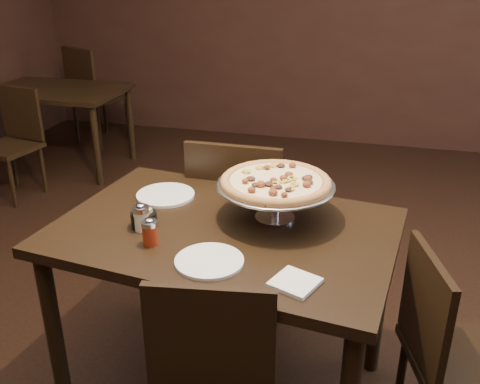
# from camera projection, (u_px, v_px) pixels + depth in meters

# --- Properties ---
(room) EXTENTS (6.04, 7.04, 2.84)m
(room) POSITION_uv_depth(u_px,v_px,m) (261.00, 65.00, 1.86)
(room) COLOR black
(room) RESTS_ON ground
(dining_table) EXTENTS (1.37, 1.00, 0.80)m
(dining_table) POSITION_uv_depth(u_px,v_px,m) (224.00, 251.00, 2.09)
(dining_table) COLOR black
(dining_table) RESTS_ON ground
(background_table) EXTENTS (1.13, 0.75, 0.71)m
(background_table) POSITION_uv_depth(u_px,v_px,m) (58.00, 99.00, 4.61)
(background_table) COLOR black
(background_table) RESTS_ON ground
(pizza_stand) EXTENTS (0.46, 0.46, 0.19)m
(pizza_stand) POSITION_uv_depth(u_px,v_px,m) (276.00, 182.00, 2.05)
(pizza_stand) COLOR #BBBBC2
(pizza_stand) RESTS_ON dining_table
(parmesan_shaker) EXTENTS (0.06, 0.06, 0.11)m
(parmesan_shaker) POSITION_uv_depth(u_px,v_px,m) (141.00, 217.00, 2.01)
(parmesan_shaker) COLOR beige
(parmesan_shaker) RESTS_ON dining_table
(pepper_flake_shaker) EXTENTS (0.06, 0.06, 0.10)m
(pepper_flake_shaker) POSITION_uv_depth(u_px,v_px,m) (150.00, 232.00, 1.90)
(pepper_flake_shaker) COLOR maroon
(pepper_flake_shaker) RESTS_ON dining_table
(packet_caddy) EXTENTS (0.10, 0.10, 0.08)m
(packet_caddy) POSITION_uv_depth(u_px,v_px,m) (144.00, 219.00, 2.04)
(packet_caddy) COLOR black
(packet_caddy) RESTS_ON dining_table
(napkin_stack) EXTENTS (0.17, 0.17, 0.01)m
(napkin_stack) POSITION_uv_depth(u_px,v_px,m) (295.00, 283.00, 1.69)
(napkin_stack) COLOR white
(napkin_stack) RESTS_ON dining_table
(plate_left) EXTENTS (0.25, 0.25, 0.01)m
(plate_left) POSITION_uv_depth(u_px,v_px,m) (166.00, 195.00, 2.30)
(plate_left) COLOR white
(plate_left) RESTS_ON dining_table
(plate_near) EXTENTS (0.24, 0.24, 0.01)m
(plate_near) POSITION_uv_depth(u_px,v_px,m) (209.00, 261.00, 1.81)
(plate_near) COLOR white
(plate_near) RESTS_ON dining_table
(serving_spatula) EXTENTS (0.14, 0.14, 0.02)m
(serving_spatula) POSITION_uv_depth(u_px,v_px,m) (277.00, 203.00, 1.89)
(serving_spatula) COLOR #BBBBC2
(serving_spatula) RESTS_ON pizza_stand
(chair_far) EXTENTS (0.46, 0.46, 0.97)m
(chair_far) POSITION_uv_depth(u_px,v_px,m) (240.00, 221.00, 2.68)
(chair_far) COLOR black
(chair_far) RESTS_ON ground
(chair_side) EXTENTS (0.48, 0.48, 0.84)m
(chair_side) POSITION_uv_depth(u_px,v_px,m) (449.00, 348.00, 1.92)
(chair_side) COLOR black
(chair_side) RESTS_ON ground
(bg_chair_far) EXTENTS (0.59, 0.59, 0.96)m
(bg_chair_far) POSITION_uv_depth(u_px,v_px,m) (93.00, 92.00, 5.24)
(bg_chair_far) COLOR black
(bg_chair_far) RESTS_ON ground
(bg_chair_near) EXTENTS (0.46, 0.46, 0.84)m
(bg_chair_near) POSITION_uv_depth(u_px,v_px,m) (14.00, 138.00, 4.12)
(bg_chair_near) COLOR black
(bg_chair_near) RESTS_ON ground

